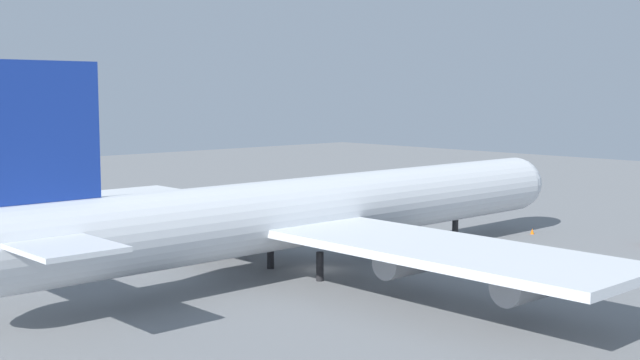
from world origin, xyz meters
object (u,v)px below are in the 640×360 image
cargo_loader (168,225)px  catering_truck (64,250)px  fuel_truck (398,197)px  cargo_airplane (317,211)px  safety_cone_nose (532,231)px

cargo_loader → catering_truck: (-17.06, -7.34, 0.21)m
cargo_loader → fuel_truck: 39.74m
fuel_truck → cargo_airplane: bearing=-147.5°
cargo_loader → cargo_airplane: bearing=-92.0°
cargo_loader → safety_cone_nose: cargo_loader is taller
cargo_airplane → fuel_truck: 48.41m
cargo_airplane → fuel_truck: cargo_airplane is taller
fuel_truck → catering_truck: bearing=-174.8°
cargo_loader → catering_truck: size_ratio=0.91×
cargo_airplane → cargo_loader: 28.47m
cargo_airplane → safety_cone_nose: bearing=-5.2°
cargo_loader → catering_truck: catering_truck is taller
fuel_truck → cargo_loader: bearing=176.9°
safety_cone_nose → catering_truck: bearing=154.1°
cargo_airplane → fuel_truck: size_ratio=16.24×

